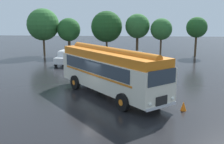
{
  "coord_description": "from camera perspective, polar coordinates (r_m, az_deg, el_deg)",
  "views": [
    {
      "loc": [
        2.29,
        -17.99,
        5.57
      ],
      "look_at": [
        0.61,
        1.69,
        1.4
      ],
      "focal_mm": 42.0,
      "sensor_mm": 36.0,
      "label": 1
    }
  ],
  "objects": [
    {
      "name": "traffic_cone",
      "position": [
        16.56,
        15.3,
        -7.17
      ],
      "size": [
        0.36,
        0.36,
        0.55
      ],
      "primitive_type": "cone",
      "color": "orange",
      "rests_on": "ground"
    },
    {
      "name": "tree_extra_right",
      "position": [
        39.42,
        18.07,
        9.21
      ],
      "size": [
        2.93,
        2.93,
        5.58
      ],
      "color": "#4C3823",
      "rests_on": "ground"
    },
    {
      "name": "tree_left_of_centre",
      "position": [
        38.63,
        -9.31,
        9.01
      ],
      "size": [
        3.33,
        3.33,
        5.43
      ],
      "color": "#4C3823",
      "rests_on": "ground"
    },
    {
      "name": "car_mid_right",
      "position": [
        30.14,
        0.08,
        2.9
      ],
      "size": [
        2.14,
        4.29,
        1.66
      ],
      "color": "maroon",
      "rests_on": "ground"
    },
    {
      "name": "car_far_right",
      "position": [
        29.99,
        5.01,
        2.81
      ],
      "size": [
        2.37,
        4.39,
        1.66
      ],
      "color": "#4C5156",
      "rests_on": "ground"
    },
    {
      "name": "vintage_bus",
      "position": [
        18.61,
        -0.37,
        0.53
      ],
      "size": [
        8.43,
        9.24,
        3.49
      ],
      "color": "silver",
      "rests_on": "ground"
    },
    {
      "name": "tree_centre",
      "position": [
        38.69,
        -1.15,
        9.81
      ],
      "size": [
        4.54,
        4.54,
        6.44
      ],
      "color": "#4C3823",
      "rests_on": "ground"
    },
    {
      "name": "ground_plane",
      "position": [
        18.97,
        -2.29,
        -5.16
      ],
      "size": [
        120.0,
        120.0,
        0.0
      ],
      "primitive_type": "plane",
      "color": "black"
    },
    {
      "name": "car_near_left",
      "position": [
        31.79,
        -9.82,
        3.2
      ],
      "size": [
        2.22,
        4.33,
        1.66
      ],
      "color": "silver",
      "rests_on": "ground"
    },
    {
      "name": "tree_right_of_centre",
      "position": [
        38.07,
        5.4,
        10.0
      ],
      "size": [
        3.48,
        3.48,
        6.02
      ],
      "color": "#4C3823",
      "rests_on": "ground"
    },
    {
      "name": "car_mid_left",
      "position": [
        30.29,
        -5.47,
        2.89
      ],
      "size": [
        2.03,
        4.24,
        1.66
      ],
      "color": "navy",
      "rests_on": "ground"
    },
    {
      "name": "tree_far_left",
      "position": [
        39.8,
        -14.64,
        10.09
      ],
      "size": [
        4.62,
        4.62,
        6.79
      ],
      "color": "#4C3823",
      "rests_on": "ground"
    },
    {
      "name": "tree_far_right",
      "position": [
        37.45,
        10.61,
        9.21
      ],
      "size": [
        3.0,
        3.0,
        5.4
      ],
      "color": "#4C3823",
      "rests_on": "ground"
    }
  ]
}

